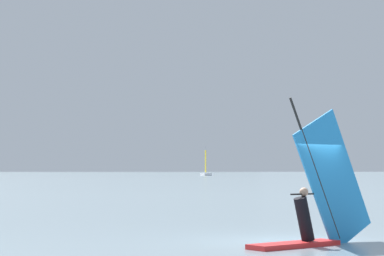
# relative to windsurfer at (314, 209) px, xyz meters

# --- Properties ---
(ground_plane) EXTENTS (4000.00, 4000.00, 0.00)m
(ground_plane) POSITION_rel_windsurfer_xyz_m (-0.29, 1.00, -0.90)
(ground_plane) COLOR gray
(windsurfer) EXTENTS (3.97, 1.85, 3.85)m
(windsurfer) POSITION_rel_windsurfer_xyz_m (0.00, 0.00, 0.00)
(windsurfer) COLOR red
(windsurfer) RESTS_ON ground_plane
(small_sailboat) EXTENTS (3.73, 9.56, 10.11)m
(small_sailboat) POSITION_rel_windsurfer_xyz_m (70.76, 236.42, -0.09)
(small_sailboat) COLOR white
(small_sailboat) RESTS_ON ground_plane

